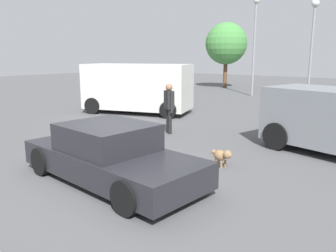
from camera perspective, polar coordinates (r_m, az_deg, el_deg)
name	(u,v)px	position (r m, az deg, el deg)	size (l,w,h in m)	color
ground_plane	(118,181)	(7.57, -8.46, -9.21)	(80.00, 80.00, 0.00)	#515154
sedan_foreground	(110,155)	(7.47, -9.70, -4.87)	(4.52, 2.20, 1.26)	#232328
dog	(222,155)	(8.41, 9.04, -4.91)	(0.61, 0.33, 0.47)	olive
van_white	(137,87)	(16.22, -5.17, 6.58)	(5.36, 3.56, 2.30)	silver
pedestrian	(169,104)	(11.78, 0.17, 3.71)	(0.50, 0.41, 1.74)	black
light_post_near	(313,32)	(21.44, 23.19, 14.27)	(0.44, 0.44, 5.77)	gray
light_post_far	(255,30)	(23.81, 14.43, 15.41)	(0.44, 0.44, 6.42)	gray
tree_back_left	(226,44)	(29.28, 9.76, 13.49)	(3.43, 3.43, 5.39)	brown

